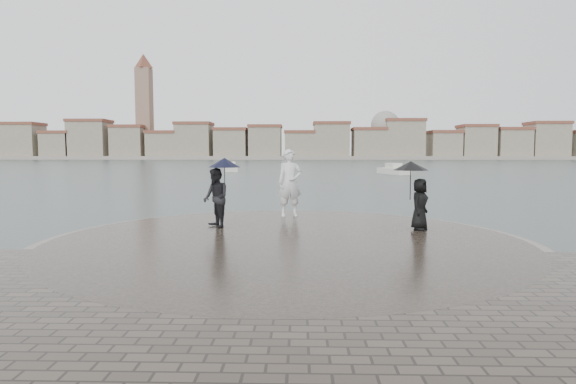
{
  "coord_description": "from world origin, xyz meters",
  "views": [
    {
      "loc": [
        0.35,
        -8.63,
        2.57
      ],
      "look_at": [
        0.0,
        4.8,
        1.45
      ],
      "focal_mm": 30.0,
      "sensor_mm": 36.0,
      "label": 1
    }
  ],
  "objects": [
    {
      "name": "boats",
      "position": [
        1.09,
        51.66,
        0.38
      ],
      "size": [
        23.13,
        13.25,
        1.5
      ],
      "color": "silver",
      "rests_on": "ground"
    },
    {
      "name": "kerb_ring",
      "position": [
        0.0,
        3.5,
        0.16
      ],
      "size": [
        12.5,
        12.5,
        0.32
      ],
      "primitive_type": "cylinder",
      "color": "gray",
      "rests_on": "ground"
    },
    {
      "name": "quay_tip",
      "position": [
        0.0,
        3.5,
        0.18
      ],
      "size": [
        11.9,
        11.9,
        0.36
      ],
      "primitive_type": "cylinder",
      "color": "#2D261E",
      "rests_on": "ground"
    },
    {
      "name": "far_skyline",
      "position": [
        -6.29,
        160.71,
        5.61
      ],
      "size": [
        260.0,
        20.0,
        37.0
      ],
      "color": "gray",
      "rests_on": "ground"
    },
    {
      "name": "ground",
      "position": [
        0.0,
        0.0,
        0.0
      ],
      "size": [
        400.0,
        400.0,
        0.0
      ],
      "primitive_type": "plane",
      "color": "#2B3835",
      "rests_on": "ground"
    },
    {
      "name": "statue",
      "position": [
        -0.02,
        7.81,
        1.51
      ],
      "size": [
        0.94,
        0.72,
        2.3
      ],
      "primitive_type": "imported",
      "rotation": [
        0.0,
        0.0,
        0.22
      ],
      "color": "silver",
      "rests_on": "quay_tip"
    },
    {
      "name": "visitor_right",
      "position": [
        3.64,
        5.05,
        1.47
      ],
      "size": [
        1.14,
        1.03,
        1.95
      ],
      "color": "black",
      "rests_on": "quay_tip"
    },
    {
      "name": "visitor_left",
      "position": [
        -2.08,
        5.34,
        1.45
      ],
      "size": [
        1.23,
        1.11,
        2.04
      ],
      "color": "black",
      "rests_on": "quay_tip"
    }
  ]
}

